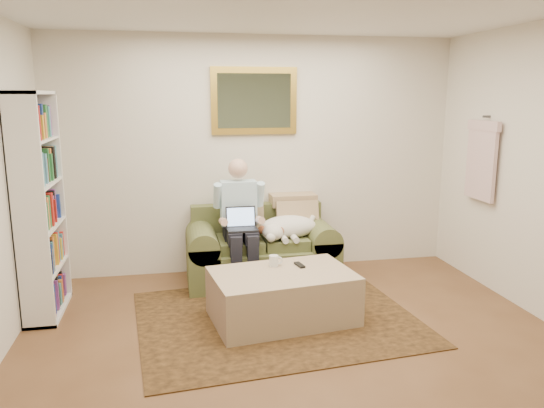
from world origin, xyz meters
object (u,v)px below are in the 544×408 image
object	(u,v)px
ottoman	(282,296)
bookshelf	(40,206)
coffee_mug	(274,261)
laptop	(242,223)
sleeping_dog	(289,227)
sofa	(261,256)
seated_man	(241,225)

from	to	relation	value
ottoman	bookshelf	xyz separation A→B (m)	(-2.08, 0.59, 0.78)
coffee_mug	bookshelf	bearing A→B (deg)	168.93
laptop	sleeping_dog	world-z (taller)	laptop
sofa	coffee_mug	size ratio (longest dim) A/B	15.70
coffee_mug	seated_man	bearing A→B (deg)	105.66
seated_man	coffee_mug	world-z (taller)	seated_man
sleeping_dog	bookshelf	size ratio (longest dim) A/B	0.32
seated_man	bookshelf	bearing A→B (deg)	-170.01
seated_man	sleeping_dog	bearing A→B (deg)	7.13
coffee_mug	ottoman	bearing A→B (deg)	-77.71
laptop	coffee_mug	world-z (taller)	laptop
bookshelf	ottoman	bearing A→B (deg)	-15.74
sleeping_dog	coffee_mug	xyz separation A→B (m)	(-0.31, -0.79, -0.11)
seated_man	ottoman	world-z (taller)	seated_man
sofa	sleeping_dog	world-z (taller)	sofa
laptop	sleeping_dog	size ratio (longest dim) A/B	0.47
bookshelf	sleeping_dog	bearing A→B (deg)	9.36
coffee_mug	laptop	bearing A→B (deg)	107.02
seated_man	sleeping_dog	world-z (taller)	seated_man
laptop	ottoman	bearing A→B (deg)	-74.01
laptop	bookshelf	distance (m)	1.88
sofa	laptop	world-z (taller)	laptop
sleeping_dog	ottoman	bearing A→B (deg)	-105.68
ottoman	coffee_mug	xyz separation A→B (m)	(-0.04, 0.19, 0.27)
sleeping_dog	coffee_mug	distance (m)	0.85
ottoman	bookshelf	world-z (taller)	bookshelf
coffee_mug	bookshelf	distance (m)	2.14
seated_man	laptop	xyz separation A→B (m)	(-0.00, -0.06, 0.03)
seated_man	bookshelf	size ratio (longest dim) A/B	0.66
sofa	coffee_mug	world-z (taller)	sofa
sofa	bookshelf	world-z (taller)	bookshelf
sofa	bookshelf	size ratio (longest dim) A/B	0.78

